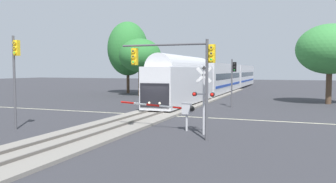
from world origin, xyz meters
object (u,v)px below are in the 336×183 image
(traffic_signal_far_side, at_px, (233,75))
(pine_left_background, at_px, (128,49))
(crossing_gate_near, at_px, (179,109))
(traffic_signal_near_left, at_px, (15,67))
(commuter_train, at_px, (223,77))
(crossing_signal_mast, at_px, (204,93))
(maple_right_background, at_px, (330,49))
(oak_behind_train, at_px, (140,56))
(traffic_signal_near_right, at_px, (180,64))

(traffic_signal_far_side, relative_size, pine_left_background, 0.42)
(crossing_gate_near, height_order, traffic_signal_near_left, traffic_signal_near_left)
(commuter_train, relative_size, crossing_gate_near, 12.21)
(crossing_signal_mast, xyz_separation_m, maple_right_background, (8.91, 22.76, 3.72))
(crossing_gate_near, relative_size, crossing_signal_mast, 1.26)
(commuter_train, xyz_separation_m, maple_right_background, (15.25, -15.06, 3.56))
(oak_behind_train, height_order, pine_left_background, pine_left_background)
(commuter_train, distance_m, traffic_signal_near_right, 39.80)
(pine_left_background, bearing_deg, maple_right_background, -14.54)
(traffic_signal_near_right, bearing_deg, maple_right_background, 67.96)
(commuter_train, bearing_deg, traffic_signal_far_side, -76.15)
(traffic_signal_near_right, height_order, pine_left_background, pine_left_background)
(crossing_signal_mast, xyz_separation_m, oak_behind_train, (-16.51, 25.96, 3.49))
(crossing_signal_mast, relative_size, traffic_signal_near_right, 0.75)
(maple_right_background, distance_m, pine_left_background, 30.85)
(pine_left_background, bearing_deg, crossing_gate_near, -57.27)
(traffic_signal_near_left, distance_m, maple_right_background, 32.95)
(traffic_signal_near_right, distance_m, pine_left_background, 37.94)
(traffic_signal_near_right, relative_size, traffic_signal_far_side, 1.12)
(oak_behind_train, bearing_deg, pine_left_background, 134.22)
(traffic_signal_near_left, height_order, maple_right_background, maple_right_background)
(crossing_signal_mast, bearing_deg, traffic_signal_far_side, 93.06)
(crossing_gate_near, bearing_deg, traffic_signal_near_right, -69.45)
(crossing_signal_mast, xyz_separation_m, traffic_signal_near_right, (-0.95, -1.59, 1.71))
(crossing_signal_mast, bearing_deg, maple_right_background, 68.62)
(traffic_signal_near_right, xyz_separation_m, maple_right_background, (9.86, 24.35, 2.01))
(crossing_signal_mast, distance_m, traffic_signal_near_left, 12.33)
(oak_behind_train, bearing_deg, maple_right_background, -7.17)
(oak_behind_train, relative_size, pine_left_background, 0.72)
(traffic_signal_far_side, relative_size, maple_right_background, 0.55)
(commuter_train, bearing_deg, crossing_gate_near, -83.09)
(crossing_signal_mast, bearing_deg, commuter_train, 99.52)
(commuter_train, bearing_deg, oak_behind_train, -130.64)
(traffic_signal_near_left, relative_size, pine_left_background, 0.52)
(maple_right_background, relative_size, pine_left_background, 0.77)
(traffic_signal_far_side, bearing_deg, maple_right_background, 36.87)
(maple_right_background, bearing_deg, crossing_gate_near, -116.14)
(traffic_signal_near_left, distance_m, traffic_signal_far_side, 21.27)
(traffic_signal_far_side, distance_m, oak_behind_train, 19.07)
(maple_right_background, relative_size, oak_behind_train, 1.06)
(crossing_gate_near, height_order, pine_left_background, pine_left_background)
(traffic_signal_near_left, bearing_deg, pine_left_background, 105.17)
(commuter_train, xyz_separation_m, traffic_signal_far_side, (5.51, -22.36, 0.66))
(commuter_train, xyz_separation_m, traffic_signal_near_right, (5.39, -39.41, 1.55))
(crossing_gate_near, height_order, crossing_signal_mast, crossing_signal_mast)
(pine_left_background, bearing_deg, commuter_train, 26.63)
(commuter_train, height_order, traffic_signal_near_right, traffic_signal_near_right)
(commuter_train, distance_m, pine_left_background, 16.99)
(traffic_signal_near_right, relative_size, pine_left_background, 0.47)
(crossing_signal_mast, xyz_separation_m, pine_left_background, (-20.93, 30.50, 4.87))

